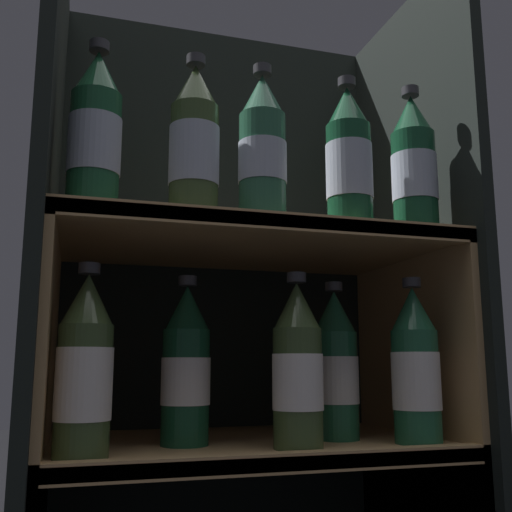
{
  "coord_description": "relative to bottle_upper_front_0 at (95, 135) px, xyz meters",
  "views": [
    {
      "loc": [
        -0.26,
        -0.73,
        0.36
      ],
      "look_at": [
        0.0,
        0.13,
        0.53
      ],
      "focal_mm": 42.0,
      "sensor_mm": 36.0,
      "label": 1
    }
  ],
  "objects": [
    {
      "name": "bottle_upper_front_1",
      "position": [
        0.14,
        -0.0,
        -0.0
      ],
      "size": [
        0.07,
        0.07,
        0.24
      ],
      "color": "#384C28",
      "rests_on": "shelf_upper"
    },
    {
      "name": "bottle_lower_front_0",
      "position": [
        0.0,
        0.0,
        -0.31
      ],
      "size": [
        0.07,
        0.07,
        0.24
      ],
      "color": "#384C28",
      "rests_on": "shelf_lower"
    },
    {
      "name": "fridge_side_left",
      "position": [
        -0.06,
        0.13,
        -0.15
      ],
      "size": [
        0.02,
        0.41,
        1.03
      ],
      "primitive_type": "cube",
      "color": "black",
      "rests_on": "ground_plane"
    },
    {
      "name": "fridge_side_right",
      "position": [
        0.56,
        0.13,
        -0.15
      ],
      "size": [
        0.02,
        0.41,
        1.03
      ],
      "primitive_type": "cube",
      "color": "black",
      "rests_on": "ground_plane"
    },
    {
      "name": "bottle_lower_back_0",
      "position": [
        0.14,
        0.08,
        -0.31
      ],
      "size": [
        0.07,
        0.07,
        0.24
      ],
      "color": "#144228",
      "rests_on": "shelf_lower"
    },
    {
      "name": "shelf_upper",
      "position": [
        0.25,
        0.12,
        -0.26
      ],
      "size": [
        0.6,
        0.37,
        0.56
      ],
      "color": "tan",
      "rests_on": "ground_plane"
    },
    {
      "name": "bottle_lower_front_2",
      "position": [
        0.47,
        0.0,
        -0.31
      ],
      "size": [
        0.07,
        0.07,
        0.24
      ],
      "color": "#1E5638",
      "rests_on": "shelf_lower"
    },
    {
      "name": "bottle_lower_front_1",
      "position": [
        0.29,
        0.0,
        -0.31
      ],
      "size": [
        0.07,
        0.07,
        0.24
      ],
      "color": "#384C28",
      "rests_on": "shelf_lower"
    },
    {
      "name": "bottle_upper_front_0",
      "position": [
        0.0,
        0.0,
        0.0
      ],
      "size": [
        0.07,
        0.07,
        0.24
      ],
      "color": "#194C2D",
      "rests_on": "shelf_upper"
    },
    {
      "name": "bottle_upper_front_4",
      "position": [
        0.49,
        0.0,
        0.0
      ],
      "size": [
        0.07,
        0.07,
        0.24
      ],
      "color": "#144228",
      "rests_on": "shelf_upper"
    },
    {
      "name": "bottle_lower_back_1",
      "position": [
        0.38,
        0.08,
        -0.31
      ],
      "size": [
        0.07,
        0.07,
        0.24
      ],
      "color": "#1E5638",
      "rests_on": "shelf_lower"
    },
    {
      "name": "bottle_upper_front_3",
      "position": [
        0.37,
        0.0,
        -0.0
      ],
      "size": [
        0.07,
        0.07,
        0.24
      ],
      "color": "#144228",
      "rests_on": "shelf_upper"
    },
    {
      "name": "shelf_lower",
      "position": [
        0.25,
        0.12,
        -0.47
      ],
      "size": [
        0.6,
        0.37,
        0.25
      ],
      "color": "tan",
      "rests_on": "ground_plane"
    },
    {
      "name": "bottle_upper_front_2",
      "position": [
        0.24,
        0.0,
        0.0
      ],
      "size": [
        0.07,
        0.07,
        0.24
      ],
      "color": "#285B42",
      "rests_on": "shelf_upper"
    },
    {
      "name": "fridge_back_wall",
      "position": [
        0.25,
        0.32,
        -0.15
      ],
      "size": [
        0.64,
        0.02,
        1.03
      ],
      "primitive_type": "cube",
      "color": "black",
      "rests_on": "ground_plane"
    }
  ]
}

